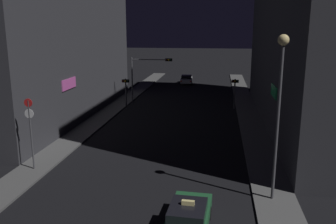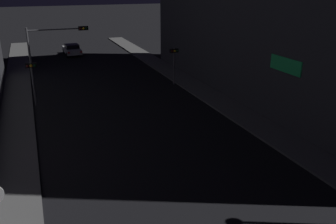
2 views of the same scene
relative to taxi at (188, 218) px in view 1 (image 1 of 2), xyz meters
name	(u,v)px [view 1 (image 1 of 2)]	position (x,y,z in m)	size (l,w,h in m)	color
sidewalk_left	(114,108)	(-10.53, 23.90, -0.67)	(2.28, 63.05, 0.13)	#4C4C4C
sidewalk_right	(248,113)	(4.32, 23.90, -0.67)	(2.28, 63.05, 0.13)	#4C4C4C
taxi	(188,218)	(0.00, 0.00, 0.00)	(2.03, 4.54, 1.62)	#1E512D
far_car	(187,79)	(-4.08, 43.49, 0.00)	(2.03, 4.54, 1.42)	#B7B7BC
traffic_light_overhead	(147,70)	(-7.29, 27.27, 3.28)	(4.90, 0.41, 5.53)	#47474C
traffic_light_left_kerb	(126,87)	(-9.14, 24.23, 1.73)	(0.80, 0.42, 3.41)	#47474C
traffic_light_right_kerb	(235,87)	(2.93, 25.98, 1.70)	(0.80, 0.42, 3.36)	#47474C
sign_pole_left	(31,127)	(-10.42, 5.82, 2.14)	(0.59, 0.10, 4.60)	#47474C
street_lamp_near_block	(280,88)	(4.16, 3.75, 5.32)	(0.55, 0.55, 8.54)	#47474C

